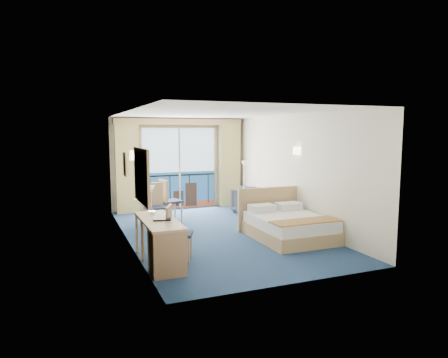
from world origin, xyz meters
TOP-DOWN VIEW (x-y plane):
  - floor at (0.00, 0.00)m, footprint 6.50×6.50m
  - room_walls at (0.00, 0.00)m, footprint 4.04×6.54m
  - balcony_door at (-0.01, 3.22)m, footprint 2.36×0.03m
  - curtain_left at (-1.55, 3.07)m, footprint 0.65×0.22m
  - curtain_right at (1.55, 3.07)m, footprint 0.65×0.22m
  - pelmet at (0.00, 3.10)m, footprint 3.80×0.25m
  - mirror at (-1.97, -1.50)m, footprint 0.05×1.25m
  - wall_print at (-1.97, 0.45)m, footprint 0.04×0.42m
  - sconce_left at (-1.94, -0.60)m, footprint 0.18×0.18m
  - sconce_right at (1.94, -0.15)m, footprint 0.18×0.18m
  - bed at (1.25, -0.95)m, footprint 1.59×1.89m
  - nightstand at (1.75, 0.24)m, footprint 0.46×0.44m
  - phone at (1.76, 0.23)m, footprint 0.22×0.19m
  - armchair at (1.65, 1.97)m, footprint 1.09×1.10m
  - floor_lamp at (1.65, 2.18)m, footprint 0.20×0.20m
  - desk at (-1.70, -2.00)m, footprint 0.57×1.67m
  - desk_chair at (-1.39, -1.47)m, footprint 0.57×0.56m
  - folder at (-1.66, -1.60)m, footprint 0.35×0.29m
  - desk_lamp at (-1.71, -1.00)m, footprint 0.13×0.13m
  - round_table at (-1.28, 1.58)m, footprint 0.71×0.71m
  - table_chair_a at (-0.77, 1.55)m, footprint 0.56×0.55m
  - table_chair_b at (-1.25, 0.94)m, footprint 0.48×0.49m

SIDE VIEW (x-z plane):
  - floor at x=0.00m, z-range 0.00..0.00m
  - bed at x=1.25m, z-range -0.22..0.78m
  - nightstand at x=1.75m, z-range 0.00..0.60m
  - armchair at x=1.65m, z-range 0.00..0.71m
  - desk at x=-1.70m, z-range 0.04..0.82m
  - round_table at x=-1.28m, z-range 0.16..0.80m
  - desk_chair at x=-1.39m, z-range 0.06..1.05m
  - table_chair_a at x=-0.77m, z-range 0.07..1.16m
  - table_chair_b at x=-1.25m, z-range 0.07..1.16m
  - phone at x=1.76m, z-range 0.60..0.69m
  - folder at x=-1.66m, z-range 0.78..0.81m
  - floor_lamp at x=1.65m, z-range 0.37..1.83m
  - balcony_door at x=-0.01m, z-range -0.12..2.40m
  - desk_lamp at x=-1.71m, z-range 0.91..1.40m
  - curtain_left at x=-1.55m, z-range 0.00..2.55m
  - curtain_right at x=1.55m, z-range 0.00..2.55m
  - mirror at x=-1.97m, z-range 1.08..2.03m
  - wall_print at x=-1.97m, z-range 1.34..1.86m
  - room_walls at x=0.00m, z-range 0.42..3.14m
  - sconce_left at x=-1.94m, z-range 1.76..1.94m
  - sconce_right at x=1.94m, z-range 1.76..1.94m
  - pelmet at x=0.00m, z-range 2.49..2.67m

